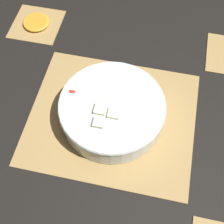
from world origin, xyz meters
name	(u,v)px	position (x,y,z in m)	size (l,w,h in m)	color
ground_plane	(112,118)	(0.00, 0.00, 0.00)	(6.00, 6.00, 0.00)	black
bamboo_mat_center	(112,118)	(0.00, 0.00, 0.00)	(0.46, 0.39, 0.01)	#A8844C
coaster_mat_near_right	(37,24)	(0.33, -0.30, 0.00)	(0.16, 0.16, 0.01)	#A8844C
fruit_salad_bowl	(112,110)	(0.00, 0.00, 0.05)	(0.29, 0.29, 0.08)	silver
orange_slice_whole	(36,22)	(0.33, -0.30, 0.01)	(0.09, 0.09, 0.01)	orange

